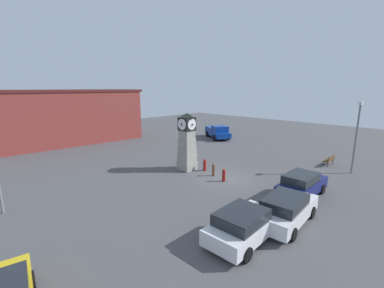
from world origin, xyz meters
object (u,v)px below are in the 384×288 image
(bollard_mid_row, at_px, (213,170))
(street_lamp_near_road, at_px, (357,132))
(bench, at_px, (329,160))
(car_navy_sedan, at_px, (244,225))
(clock_tower, at_px, (187,143))
(bollard_near_tower, at_px, (205,165))
(car_by_building, at_px, (302,185))
(pickup_truck, at_px, (218,132))
(car_near_tower, at_px, (286,209))
(bollard_far_row, at_px, (224,175))

(bollard_mid_row, height_order, street_lamp_near_road, street_lamp_near_road)
(bench, xyz_separation_m, street_lamp_near_road, (-1.08, -2.02, 2.88))
(bollard_mid_row, bearing_deg, car_navy_sedan, -131.37)
(car_navy_sedan, xyz_separation_m, street_lamp_near_road, (14.30, -1.08, 2.62))
(clock_tower, height_order, car_navy_sedan, clock_tower)
(bollard_near_tower, bearing_deg, car_by_building, -86.77)
(car_navy_sedan, xyz_separation_m, bench, (15.38, 0.94, -0.25))
(bollard_near_tower, relative_size, bollard_mid_row, 1.00)
(bollard_near_tower, distance_m, car_by_building, 7.96)
(car_navy_sedan, height_order, street_lamp_near_road, street_lamp_near_road)
(pickup_truck, bearing_deg, car_navy_sedan, -138.42)
(bollard_mid_row, xyz_separation_m, car_near_tower, (-3.04, -7.37, 0.28))
(bollard_mid_row, height_order, car_near_tower, car_near_tower)
(pickup_truck, relative_size, bench, 3.35)
(bollard_near_tower, height_order, pickup_truck, pickup_truck)
(bollard_far_row, height_order, car_navy_sedan, car_navy_sedan)
(bollard_mid_row, bearing_deg, bollard_far_row, -106.95)
(bollard_mid_row, distance_m, car_by_building, 6.66)
(clock_tower, relative_size, car_navy_sedan, 1.15)
(bollard_near_tower, bearing_deg, bench, -37.97)
(bollard_near_tower, bearing_deg, street_lamp_near_road, -48.75)
(bollard_far_row, relative_size, pickup_truck, 0.18)
(bench, bearing_deg, clock_tower, 139.63)
(car_by_building, distance_m, street_lamp_near_road, 8.03)
(clock_tower, bearing_deg, bollard_far_row, -91.31)
(bollard_far_row, xyz_separation_m, car_navy_sedan, (-5.44, -5.30, 0.29))
(clock_tower, distance_m, bollard_near_tower, 2.37)
(clock_tower, height_order, car_by_building, clock_tower)
(bollard_near_tower, bearing_deg, clock_tower, 121.40)
(bollard_far_row, relative_size, car_near_tower, 0.21)
(clock_tower, height_order, bollard_mid_row, clock_tower)
(bollard_near_tower, xyz_separation_m, pickup_truck, (11.91, 8.18, 0.42))
(car_navy_sedan, bearing_deg, pickup_truck, 41.58)
(pickup_truck, relative_size, street_lamp_near_road, 0.93)
(bollard_far_row, xyz_separation_m, bench, (9.94, -4.36, 0.03))
(street_lamp_near_road, bearing_deg, bench, 61.87)
(bollard_mid_row, height_order, pickup_truck, pickup_truck)
(bollard_far_row, bearing_deg, bench, -23.70)
(bollard_near_tower, relative_size, pickup_truck, 0.18)
(car_near_tower, distance_m, street_lamp_near_road, 11.78)
(bollard_near_tower, height_order, car_navy_sedan, car_navy_sedan)
(car_by_building, relative_size, bench, 2.66)
(car_near_tower, bearing_deg, bollard_mid_row, 67.60)
(bollard_mid_row, bearing_deg, bollard_near_tower, 70.35)
(clock_tower, bearing_deg, street_lamp_near_road, -49.86)
(bollard_near_tower, relative_size, car_navy_sedan, 0.24)
(pickup_truck, bearing_deg, car_near_tower, -132.38)
(pickup_truck, bearing_deg, bollard_mid_row, -142.41)
(bollard_mid_row, xyz_separation_m, car_by_building, (0.93, -6.59, 0.29))
(car_by_building, relative_size, street_lamp_near_road, 0.74)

